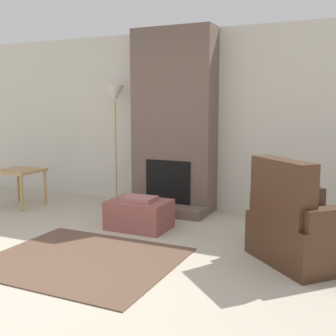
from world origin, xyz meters
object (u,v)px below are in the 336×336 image
Objects in this scene: side_table at (19,175)px; floor_lamp_left at (115,102)px; ottoman at (139,214)px; armchair at (305,231)px.

floor_lamp_left is at bearing 31.88° from side_table.
side_table is (-2.21, 0.28, 0.30)m from ottoman.
armchair is at bearing -8.76° from ottoman.
armchair is 4.27m from side_table.
armchair reaches higher than ottoman.
ottoman is 0.56× the size of armchair.
floor_lamp_left reaches higher than armchair.
side_table is at bearing 36.27° from armchair.
armchair reaches higher than side_table.
ottoman is at bearing -7.22° from side_table.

